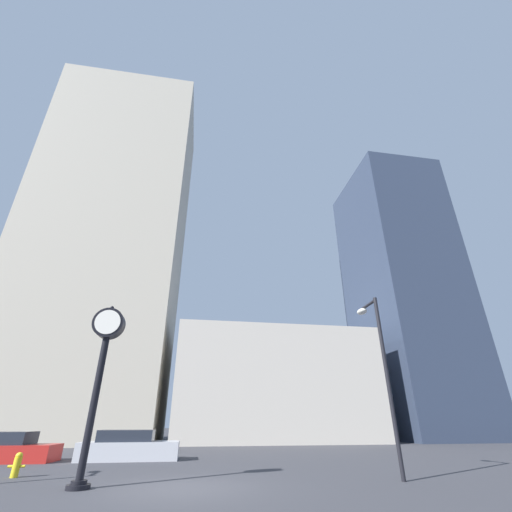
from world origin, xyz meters
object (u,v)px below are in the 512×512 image
at_px(fire_hydrant_near, 17,465).
at_px(street_lamp_right, 378,352).
at_px(car_silver, 129,447).
at_px(street_clock, 103,356).
at_px(car_red, 5,449).

distance_m(fire_hydrant_near, street_lamp_right, 13.31).
xyz_separation_m(car_silver, street_lamp_right, (9.71, -7.75, 3.50)).
bearing_deg(street_clock, street_lamp_right, 0.91).
bearing_deg(car_silver, street_clock, -90.37).
height_order(fire_hydrant_near, street_lamp_right, street_lamp_right).
height_order(car_silver, fire_hydrant_near, car_silver).
bearing_deg(car_silver, fire_hydrant_near, -118.69).
relative_size(street_clock, street_lamp_right, 0.87).
relative_size(car_red, fire_hydrant_near, 6.00).
distance_m(street_clock, car_red, 10.17).
distance_m(car_red, fire_hydrant_near, 5.91).
xyz_separation_m(street_clock, car_red, (-5.56, 7.94, -3.09)).
relative_size(car_silver, fire_hydrant_near, 6.26).
height_order(car_silver, street_lamp_right, street_lamp_right).
xyz_separation_m(street_clock, fire_hydrant_near, (-2.80, 2.71, -3.24)).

